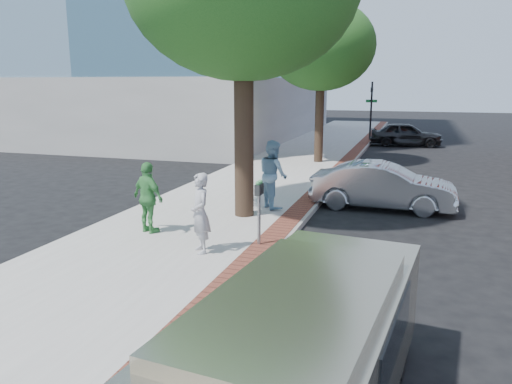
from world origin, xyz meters
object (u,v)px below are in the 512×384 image
at_px(person_green, 148,198).
at_px(bg_car, 406,134).
at_px(person_gray, 200,213).
at_px(sedan_silver, 383,186).
at_px(person_officer, 273,174).
at_px(van, 310,345).
at_px(parking_meter, 259,199).

height_order(person_green, bg_car, person_green).
bearing_deg(person_gray, sedan_silver, 109.74).
relative_size(person_officer, van, 0.41).
bearing_deg(van, parking_meter, 119.04).
relative_size(parking_meter, person_gray, 0.85).
height_order(parking_meter, person_officer, person_officer).
height_order(parking_meter, van, van).
xyz_separation_m(parking_meter, person_green, (-2.82, 0.07, -0.19)).
xyz_separation_m(person_officer, van, (2.94, -8.76, -0.20)).
xyz_separation_m(person_officer, person_green, (-2.16, -3.32, -0.12)).
bearing_deg(van, person_green, 139.15).
distance_m(person_officer, van, 9.25).
bearing_deg(person_officer, sedan_silver, -104.94).
xyz_separation_m(person_green, van, (5.10, -5.44, -0.08)).
relative_size(person_officer, sedan_silver, 0.47).
distance_m(parking_meter, person_gray, 1.37).
relative_size(sedan_silver, van, 0.89).
distance_m(person_officer, person_green, 3.97).
bearing_deg(bg_car, person_green, 160.98).
distance_m(person_gray, bg_car, 22.18).
distance_m(sedan_silver, van, 10.19).
bearing_deg(van, sedan_silver, 95.57).
bearing_deg(person_officer, van, 158.25).
bearing_deg(person_green, parking_meter, -158.41).
distance_m(person_gray, person_green, 2.02).
relative_size(person_green, bg_car, 0.41).
bearing_deg(parking_meter, person_gray, -139.48).
distance_m(sedan_silver, bg_car, 16.18).
bearing_deg(bg_car, parking_meter, 168.43).
bearing_deg(bg_car, person_gray, 166.07).
height_order(person_gray, person_officer, person_officer).
bearing_deg(sedan_silver, person_green, 133.83).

